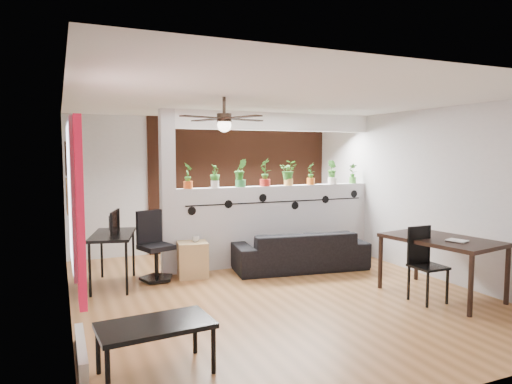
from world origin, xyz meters
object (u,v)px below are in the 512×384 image
(potted_plant_6, at_px, (332,171))
(folding_chair, at_px, (423,257))
(potted_plant_0, at_px, (188,175))
(cup, at_px, (196,239))
(potted_plant_4, at_px, (288,172))
(computer_desk, at_px, (113,239))
(potted_plant_5, at_px, (311,173))
(potted_plant_3, at_px, (265,171))
(potted_plant_7, at_px, (353,173))
(office_chair, at_px, (154,250))
(dining_table, at_px, (441,244))
(coffee_table, at_px, (155,328))
(sofa, at_px, (300,251))
(ceiling_fan, at_px, (224,121))
(potted_plant_2, at_px, (241,172))
(cube_shelf, at_px, (193,259))
(potted_plant_1, at_px, (215,175))

(potted_plant_6, xyz_separation_m, folding_chair, (-0.28, -2.62, -1.01))
(potted_plant_0, height_order, cup, potted_plant_0)
(potted_plant_4, height_order, computer_desk, potted_plant_4)
(potted_plant_5, height_order, potted_plant_6, potted_plant_6)
(potted_plant_3, height_order, potted_plant_6, potted_plant_3)
(cup, relative_size, folding_chair, 0.12)
(potted_plant_7, relative_size, office_chair, 0.36)
(dining_table, height_order, coffee_table, dining_table)
(potted_plant_3, bearing_deg, potted_plant_4, -0.00)
(potted_plant_0, distance_m, cup, 1.04)
(sofa, xyz_separation_m, dining_table, (1.04, -2.01, 0.40))
(cup, bearing_deg, computer_desk, 180.00)
(cup, relative_size, dining_table, 0.07)
(ceiling_fan, bearing_deg, potted_plant_2, 62.86)
(cube_shelf, bearing_deg, potted_plant_5, 16.91)
(sofa, bearing_deg, coffee_table, 50.61)
(potted_plant_4, bearing_deg, potted_plant_2, 180.00)
(cube_shelf, distance_m, computer_desk, 1.25)
(potted_plant_0, bearing_deg, ceiling_fan, -90.64)
(potted_plant_7, relative_size, dining_table, 0.24)
(ceiling_fan, bearing_deg, office_chair, 111.31)
(potted_plant_0, bearing_deg, coffee_table, -109.92)
(potted_plant_6, relative_size, office_chair, 0.43)
(dining_table, bearing_deg, potted_plant_2, 125.94)
(potted_plant_4, relative_size, office_chair, 0.42)
(potted_plant_6, distance_m, folding_chair, 2.82)
(sofa, height_order, cube_shelf, sofa)
(sofa, height_order, dining_table, dining_table)
(potted_plant_3, relative_size, potted_plant_4, 1.11)
(office_chair, distance_m, folding_chair, 3.83)
(ceiling_fan, xyz_separation_m, potted_plant_0, (0.02, 1.80, -0.74))
(potted_plant_4, xyz_separation_m, cup, (-1.79, -0.34, -0.99))
(potted_plant_5, xyz_separation_m, cup, (-2.24, -0.34, -0.97))
(potted_plant_0, relative_size, cube_shelf, 0.76)
(potted_plant_3, relative_size, folding_chair, 0.50)
(sofa, relative_size, office_chair, 2.02)
(potted_plant_7, bearing_deg, office_chair, -175.74)
(potted_plant_1, xyz_separation_m, office_chair, (-1.06, -0.28, -1.10))
(potted_plant_5, distance_m, coffee_table, 4.85)
(potted_plant_6, bearing_deg, computer_desk, -175.04)
(ceiling_fan, xyz_separation_m, potted_plant_5, (2.28, 1.80, -0.75))
(potted_plant_6, distance_m, potted_plant_7, 0.45)
(sofa, bearing_deg, potted_plant_3, -48.51)
(ceiling_fan, distance_m, potted_plant_3, 2.37)
(cube_shelf, xyz_separation_m, office_chair, (-0.58, 0.06, 0.18))
(potted_plant_2, distance_m, office_chair, 1.92)
(potted_plant_6, xyz_separation_m, potted_plant_7, (0.45, 0.00, -0.03))
(computer_desk, relative_size, dining_table, 0.74)
(potted_plant_1, bearing_deg, office_chair, -165.19)
(computer_desk, bearing_deg, potted_plant_6, 4.96)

